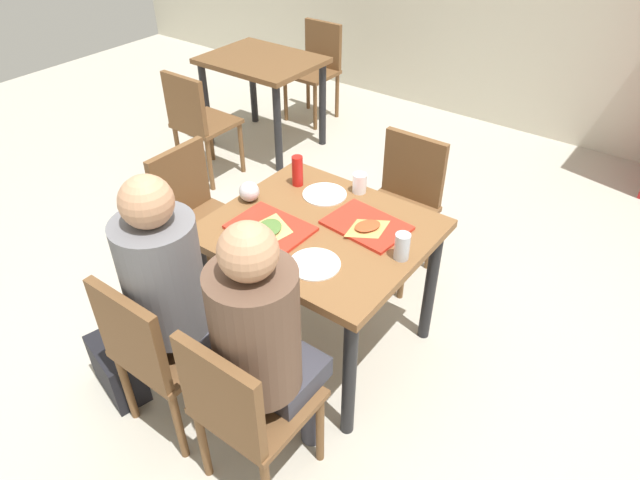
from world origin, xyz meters
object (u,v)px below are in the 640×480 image
Objects in this scene: tray_red_far at (366,225)px; paper_plate_center at (325,194)px; chair_far_side at (403,197)px; paper_plate_near_edge at (315,264)px; background_chair_near at (197,119)px; tray_red_near at (270,228)px; chair_near_left at (156,348)px; plastic_cup_a at (360,183)px; chair_near_right at (243,406)px; main_table at (320,246)px; chair_left_end at (195,210)px; plastic_cup_b at (272,260)px; pizza_slice_b at (368,227)px; foil_bundle at (249,192)px; soda_can at (402,246)px; background_table at (262,74)px; person_in_red at (173,285)px; handbag at (118,368)px; person_in_brown_jacket at (264,338)px; background_chair_far at (317,64)px; pizza_slice_a at (270,228)px; condiment_bottle at (297,171)px.

tray_red_far is 0.33m from paper_plate_center.
chair_far_side reaches higher than paper_plate_near_edge.
tray_red_near is at bearing -32.43° from background_chair_near.
plastic_cup_a is at bearing 79.47° from chair_near_left.
chair_near_right is 1.15m from paper_plate_center.
tray_red_near is 1.89m from background_chair_near.
main_table is 1.15× the size of chair_left_end.
background_chair_near is (-1.78, 1.22, -0.30)m from plastic_cup_b.
chair_near_right reaches higher than tray_red_near.
plastic_cup_a is at bearing 129.46° from pizza_slice_b.
soda_can is at bearing 2.97° from foil_bundle.
tray_red_far is at bearing 73.52° from plastic_cup_b.
background_table is at bearing 144.67° from plastic_cup_a.
soda_can is (0.66, 0.69, 0.07)m from person_in_red.
plastic_cup_a is 1.48m from handbag.
chair_near_left is 0.67× the size of person_in_brown_jacket.
main_table is 0.86m from chair_near_right.
background_chair_far reaches higher than paper_plate_center.
tray_red_near and tray_red_far have the same top height.
background_chair_far is (-1.51, 3.14, 0.00)m from chair_near_left.
main_table is 2.70× the size of tray_red_near.
handbag is (-0.44, -0.66, -0.63)m from pizza_slice_a.
background_chair_far is at bearing 139.24° from chair_far_side.
background_chair_far is (-1.51, 3.00, -0.25)m from person_in_red.
tray_red_near is (0.07, 0.66, 0.26)m from chair_near_left.
chair_left_end is 1.00× the size of background_chair_near.
person_in_brown_jacket is (1.11, -0.67, 0.25)m from chair_left_end.
chair_near_right is 0.91m from handbag.
chair_near_right and background_chair_far have the same top height.
chair_far_side reaches higher than tray_red_near.
pizza_slice_b reaches higher than background_table.
plastic_cup_b reaches higher than tray_red_far.
background_chair_far reaches higher than pizza_slice_b.
condiment_bottle is at bearing 69.29° from foil_bundle.
chair_near_right is at bearing -90.00° from person_in_brown_jacket.
chair_near_right is 0.98m from tray_red_far.
handbag is at bearing -155.95° from person_in_red.
paper_plate_near_edge is (1.02, -0.24, 0.26)m from chair_left_end.
tray_red_far is 1.12× the size of handbag.
person_in_brown_jacket reaches higher than plastic_cup_b.
chair_near_right is at bearing -57.52° from background_chair_far.
condiment_bottle reaches higher than tray_red_near.
person_in_red is 1.48× the size of background_chair_near.
background_table is at bearing 142.56° from pizza_slice_b.
soda_can is at bearing -38.09° from plastic_cup_a.
main_table is at bearing -152.90° from pizza_slice_b.
chair_left_end and plastic_cup_a have the same top height.
person_in_red is (-0.24, -0.67, 0.10)m from main_table.
background_chair_near is (-1.92, 0.73, -0.26)m from tray_red_far.
foil_bundle is at bearing 152.12° from tray_red_near.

